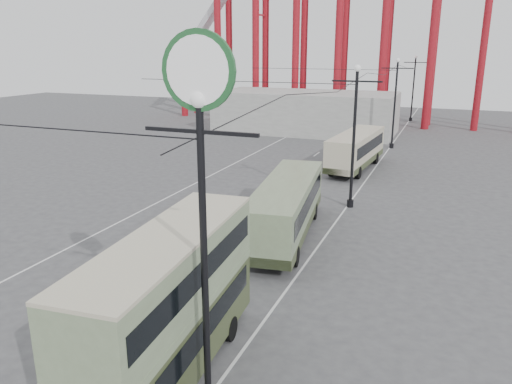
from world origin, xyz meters
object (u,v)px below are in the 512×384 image
at_px(single_decker_green, 286,206).
at_px(pedestrian, 266,226).
at_px(lamp_post_near, 201,149).
at_px(single_decker_cream, 356,149).
at_px(double_decker_bus, 170,301).

relative_size(single_decker_green, pedestrian, 7.26).
distance_m(lamp_post_near, pedestrian, 15.44).
height_order(single_decker_cream, pedestrian, single_decker_cream).
bearing_deg(single_decker_cream, single_decker_green, -87.14).
distance_m(lamp_post_near, single_decker_cream, 32.66).
distance_m(double_decker_bus, pedestrian, 12.72).
bearing_deg(double_decker_bus, lamp_post_near, -31.91).
distance_m(single_decker_green, pedestrian, 1.57).
xyz_separation_m(lamp_post_near, single_decker_green, (-2.29, 14.15, -6.05)).
distance_m(double_decker_bus, single_decker_cream, 31.18).
height_order(lamp_post_near, single_decker_cream, lamp_post_near).
xyz_separation_m(single_decker_green, pedestrian, (-0.90, -0.79, -1.01)).
bearing_deg(pedestrian, single_decker_green, -137.31).
relative_size(single_decker_cream, pedestrian, 6.52).
distance_m(lamp_post_near, double_decker_bus, 5.46).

